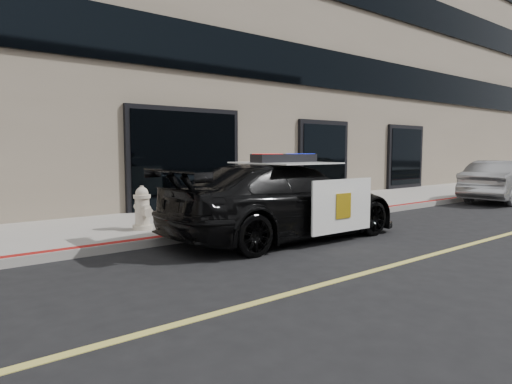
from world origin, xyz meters
TOP-DOWN VIEW (x-y plane):
  - ground at (0.00, 0.00)m, footprint 120.00×120.00m
  - sidewalk_n at (0.00, 5.25)m, footprint 60.00×3.50m
  - building_n at (0.00, 10.50)m, footprint 60.00×7.00m
  - police_car at (-1.37, 2.59)m, footprint 2.42×5.14m
  - silver_sedan at (8.67, 2.59)m, footprint 1.81×4.31m
  - fire_hydrant at (-3.44, 4.50)m, footprint 0.39×0.55m

SIDE VIEW (x-z plane):
  - ground at x=0.00m, z-range 0.00..0.00m
  - sidewalk_n at x=0.00m, z-range 0.00..0.15m
  - fire_hydrant at x=-3.44m, z-range 0.12..0.99m
  - silver_sedan at x=8.67m, z-range 0.00..1.38m
  - police_car at x=-1.37m, z-range -0.09..1.57m
  - building_n at x=0.00m, z-range 0.00..12.00m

